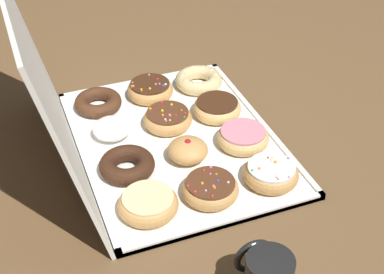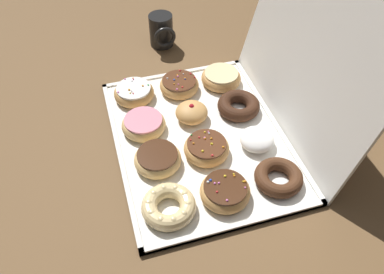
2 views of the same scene
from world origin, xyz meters
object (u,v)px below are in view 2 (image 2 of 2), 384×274
chocolate_cake_ring_donut_9 (239,106)px  pink_frosted_donut_1 (144,124)px  chocolate_frosted_donut_2 (158,159)px  sprinkle_donut_6 (205,148)px  sprinkle_donut_0 (134,93)px  glazed_ring_donut_8 (221,78)px  donut_box (199,138)px  chocolate_cake_ring_donut_11 (279,177)px  cruller_donut_3 (169,206)px  sprinkle_donut_7 (225,191)px  sprinkle_donut_4 (181,84)px  powdered_filled_donut_10 (257,139)px  jelly_filled_donut_5 (192,112)px  coffee_mug (161,30)px

chocolate_cake_ring_donut_9 → pink_frosted_donut_1: bearing=-90.4°
pink_frosted_donut_1 → chocolate_frosted_donut_2: (0.12, 0.01, 0.00)m
sprinkle_donut_6 → chocolate_frosted_donut_2: bearing=-90.2°
sprinkle_donut_0 → glazed_ring_donut_8: sprinkle_donut_0 is taller
donut_box → chocolate_cake_ring_donut_11: 0.23m
sprinkle_donut_0 → cruller_donut_3: 0.39m
sprinkle_donut_7 → glazed_ring_donut_8: (-0.38, 0.13, -0.00)m
cruller_donut_3 → chocolate_cake_ring_donut_11: size_ratio=1.06×
chocolate_frosted_donut_2 → glazed_ring_donut_8: 0.35m
sprinkle_donut_4 → glazed_ring_donut_8: 0.12m
cruller_donut_3 → glazed_ring_donut_8: bearing=146.5°
donut_box → sprinkle_donut_7: (0.19, -0.00, 0.02)m
pink_frosted_donut_1 → chocolate_cake_ring_donut_9: 0.26m
sprinkle_donut_7 → powdered_filled_donut_10: sprinkle_donut_7 is taller
glazed_ring_donut_8 → pink_frosted_donut_1: bearing=-64.0°
cruller_donut_3 → chocolate_frosted_donut_2: bearing=177.0°
cruller_donut_3 → sprinkle_donut_4: (-0.39, 0.13, 0.00)m
pink_frosted_donut_1 → chocolate_cake_ring_donut_9: (0.00, 0.26, -0.00)m
jelly_filled_donut_5 → chocolate_cake_ring_donut_9: (0.01, 0.13, -0.01)m
jelly_filled_donut_5 → coffee_mug: size_ratio=0.82×
glazed_ring_donut_8 → chocolate_cake_ring_donut_9: 0.13m
glazed_ring_donut_8 → powdered_filled_donut_10: size_ratio=1.34×
chocolate_cake_ring_donut_9 → glazed_ring_donut_8: bearing=-177.5°
sprinkle_donut_4 → sprinkle_donut_6: (0.25, -0.01, 0.00)m
sprinkle_donut_4 → glazed_ring_donut_8: bearing=88.6°
sprinkle_donut_4 → sprinkle_donut_7: (0.39, -0.01, 0.00)m
sprinkle_donut_0 → jelly_filled_donut_5: (0.13, 0.13, 0.00)m
cruller_donut_3 → sprinkle_donut_4: bearing=160.9°
sprinkle_donut_6 → sprinkle_donut_4: bearing=177.9°
chocolate_frosted_donut_2 → sprinkle_donut_4: bearing=153.4°
sprinkle_donut_4 → coffee_mug: (-0.25, 0.00, 0.03)m
sprinkle_donut_0 → donut_box: bearing=33.6°
chocolate_cake_ring_donut_11 → cruller_donut_3: bearing=-88.9°
cruller_donut_3 → coffee_mug: size_ratio=1.13×
jelly_filled_donut_5 → chocolate_cake_ring_donut_9: 0.13m
sprinkle_donut_0 → sprinkle_donut_6: size_ratio=1.00×
chocolate_frosted_donut_2 → chocolate_cake_ring_donut_11: 0.28m
donut_box → pink_frosted_donut_1: (-0.07, -0.13, 0.02)m
sprinkle_donut_6 → chocolate_cake_ring_donut_9: bearing=132.3°
sprinkle_donut_6 → sprinkle_donut_7: (0.13, 0.00, -0.00)m
jelly_filled_donut_5 → powdered_filled_donut_10: 0.19m
donut_box → pink_frosted_donut_1: pink_frosted_donut_1 is taller
cruller_donut_3 → sprinkle_donut_7: bearing=90.6°
chocolate_cake_ring_donut_9 → chocolate_cake_ring_donut_11: size_ratio=1.02×
sprinkle_donut_6 → chocolate_cake_ring_donut_11: (0.13, 0.14, -0.00)m
chocolate_cake_ring_donut_9 → donut_box: bearing=-63.9°
pink_frosted_donut_1 → powdered_filled_donut_10: powdered_filled_donut_10 is taller
chocolate_frosted_donut_2 → sprinkle_donut_7: sprinkle_donut_7 is taller
donut_box → chocolate_cake_ring_donut_9: size_ratio=4.79×
pink_frosted_donut_1 → coffee_mug: coffee_mug is taller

